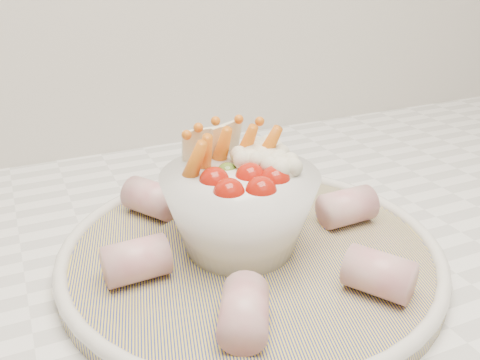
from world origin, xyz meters
name	(u,v)px	position (x,y,z in m)	size (l,w,h in m)	color
serving_platter	(251,252)	(-0.10, 1.43, 0.93)	(0.40, 0.40, 0.02)	navy
veggie_bowl	(241,204)	(-0.10, 1.44, 0.98)	(0.13, 0.13, 0.11)	white
cured_meat_rolls	(251,231)	(-0.10, 1.43, 0.95)	(0.26, 0.26, 0.03)	#B65361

